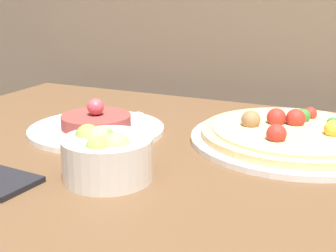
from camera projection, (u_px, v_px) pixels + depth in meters
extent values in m
cube|color=brown|center=(159.00, 165.00, 0.76)|extent=(1.09, 0.80, 0.03)
cylinder|color=brown|center=(61.00, 225.00, 1.37)|extent=(0.06, 0.06, 0.75)
cylinder|color=white|center=(293.00, 140.00, 0.82)|extent=(0.36, 0.36, 0.01)
cylinder|color=#E5C17F|center=(293.00, 134.00, 0.82)|extent=(0.32, 0.32, 0.01)
cylinder|color=beige|center=(294.00, 129.00, 0.81)|extent=(0.28, 0.28, 0.00)
sphere|color=#B22D23|center=(310.00, 114.00, 0.88)|extent=(0.03, 0.03, 0.03)
sphere|color=#B22D23|center=(276.00, 118.00, 0.84)|extent=(0.03, 0.03, 0.03)
sphere|color=#997047|center=(251.00, 120.00, 0.82)|extent=(0.03, 0.03, 0.03)
sphere|color=#B22D23|center=(276.00, 134.00, 0.75)|extent=(0.03, 0.03, 0.03)
sphere|color=gold|center=(333.00, 129.00, 0.77)|extent=(0.03, 0.03, 0.03)
sphere|color=#B22D23|center=(296.00, 119.00, 0.83)|extent=(0.03, 0.03, 0.03)
sphere|color=#387F33|center=(332.00, 123.00, 0.82)|extent=(0.02, 0.02, 0.02)
sphere|color=#387F33|center=(303.00, 116.00, 0.86)|extent=(0.03, 0.03, 0.03)
cylinder|color=white|center=(97.00, 130.00, 0.88)|extent=(0.25, 0.25, 0.01)
cylinder|color=#933D38|center=(96.00, 121.00, 0.87)|extent=(0.13, 0.13, 0.02)
sphere|color=#DB4C5B|center=(96.00, 107.00, 0.86)|extent=(0.03, 0.03, 0.03)
cube|color=white|center=(142.00, 132.00, 0.84)|extent=(0.04, 0.02, 0.01)
cube|color=white|center=(134.00, 116.00, 0.94)|extent=(0.03, 0.04, 0.01)
cube|color=white|center=(79.00, 114.00, 0.95)|extent=(0.04, 0.04, 0.01)
cube|color=white|center=(44.00, 128.00, 0.86)|extent=(0.04, 0.04, 0.01)
cube|color=white|center=(82.00, 142.00, 0.78)|extent=(0.03, 0.04, 0.01)
cylinder|color=silver|center=(108.00, 158.00, 0.66)|extent=(0.13, 0.13, 0.06)
sphere|color=#B7BC70|center=(99.00, 139.00, 0.65)|extent=(0.04, 0.04, 0.04)
sphere|color=#8EA34C|center=(97.00, 149.00, 0.62)|extent=(0.03, 0.03, 0.03)
sphere|color=#668E42|center=(104.00, 140.00, 0.66)|extent=(0.03, 0.03, 0.03)
sphere|color=#8EA34C|center=(88.00, 137.00, 0.67)|extent=(0.04, 0.04, 0.04)
sphere|color=#8EA34C|center=(98.00, 137.00, 0.67)|extent=(0.03, 0.03, 0.03)
sphere|color=#B7BC70|center=(119.00, 146.00, 0.63)|extent=(0.04, 0.04, 0.04)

